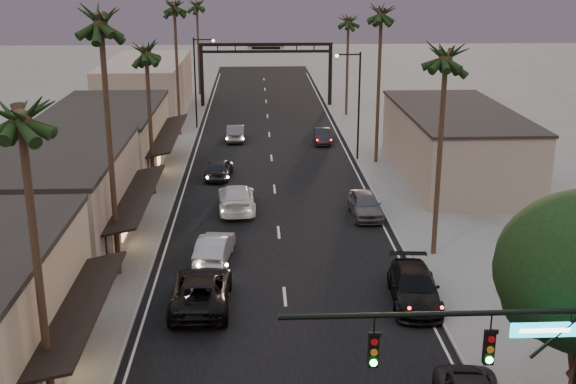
{
  "coord_description": "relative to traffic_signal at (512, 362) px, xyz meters",
  "views": [
    {
      "loc": [
        -1.33,
        -13.35,
        15.54
      ],
      "look_at": [
        0.59,
        28.29,
        2.5
      ],
      "focal_mm": 45.0,
      "sensor_mm": 36.0,
      "label": 1
    }
  ],
  "objects": [
    {
      "name": "arch",
      "position": [
        -5.69,
        66.0,
        0.45
      ],
      "size": [
        15.2,
        0.4,
        7.27
      ],
      "color": "black",
      "rests_on": "ground"
    },
    {
      "name": "palm_lc",
      "position": [
        -14.29,
        32.0,
        5.39
      ],
      "size": [
        3.2,
        3.2,
        12.2
      ],
      "color": "#38281C",
      "rests_on": "ground"
    },
    {
      "name": "oncoming_grey_far",
      "position": [
        -8.89,
        48.68,
        -4.33
      ],
      "size": [
        1.7,
        4.61,
        1.51
      ],
      "primitive_type": "imported",
      "rotation": [
        0.0,
        0.0,
        3.16
      ],
      "color": "#56575C",
      "rests_on": "ground"
    },
    {
      "name": "storefront_mid",
      "position": [
        -18.69,
        22.0,
        -2.33
      ],
      "size": [
        8.0,
        14.0,
        5.5
      ],
      "primitive_type": "cube",
      "color": "gray",
      "rests_on": "ground"
    },
    {
      "name": "storefront_far",
      "position": [
        -18.69,
        38.0,
        -2.58
      ],
      "size": [
        8.0,
        16.0,
        5.0
      ],
      "primitive_type": "cube",
      "color": "tan",
      "rests_on": "ground"
    },
    {
      "name": "curbside_far",
      "position": [
        -0.9,
        47.27,
        -4.41
      ],
      "size": [
        1.56,
        4.13,
        1.35
      ],
      "primitive_type": "imported",
      "rotation": [
        0.0,
        0.0,
        -0.03
      ],
      "color": "black",
      "rests_on": "ground"
    },
    {
      "name": "curbside_grey",
      "position": [
        0.03,
        26.77,
        -4.28
      ],
      "size": [
        2.03,
        4.76,
        1.6
      ],
      "primitive_type": "imported",
      "rotation": [
        0.0,
        0.0,
        0.03
      ],
      "color": "#4E4F54",
      "rests_on": "ground"
    },
    {
      "name": "palm_ld",
      "position": [
        -14.29,
        51.0,
        7.33
      ],
      "size": [
        3.2,
        3.2,
        14.2
      ],
      "color": "#38281C",
      "rests_on": "ground"
    },
    {
      "name": "palm_ra",
      "position": [
        2.91,
        20.0,
        6.36
      ],
      "size": [
        3.2,
        3.2,
        13.2
      ],
      "color": "#38281C",
      "rests_on": "ground"
    },
    {
      "name": "oncoming_silver",
      "position": [
        -9.36,
        19.75,
        -4.32
      ],
      "size": [
        2.2,
        4.8,
        1.53
      ],
      "primitive_type": "imported",
      "rotation": [
        0.0,
        0.0,
        3.01
      ],
      "color": "#A0A0A5",
      "rests_on": "ground"
    },
    {
      "name": "building_right",
      "position": [
        8.31,
        36.0,
        -2.58
      ],
      "size": [
        8.0,
        18.0,
        5.0
      ],
      "primitive_type": "cube",
      "color": "gray",
      "rests_on": "ground"
    },
    {
      "name": "sidewalk_left",
      "position": [
        -15.19,
        48.0,
        -5.02
      ],
      "size": [
        5.0,
        92.0,
        0.12
      ],
      "primitive_type": "cube",
      "color": "slate",
      "rests_on": "ground"
    },
    {
      "name": "palm_lb",
      "position": [
        -14.29,
        18.0,
        8.3
      ],
      "size": [
        3.2,
        3.2,
        15.2
      ],
      "color": "#38281C",
      "rests_on": "ground"
    },
    {
      "name": "oncoming_pickup",
      "position": [
        -9.71,
        14.15,
        -4.26
      ],
      "size": [
        2.81,
        5.97,
        1.65
      ],
      "primitive_type": "imported",
      "rotation": [
        0.0,
        0.0,
        3.13
      ],
      "color": "black",
      "rests_on": "ground"
    },
    {
      "name": "palm_la",
      "position": [
        -14.29,
        5.0,
        6.36
      ],
      "size": [
        3.2,
        3.2,
        13.2
      ],
      "color": "#38281C",
      "rests_on": "ground"
    },
    {
      "name": "storefront_dist",
      "position": [
        -18.69,
        61.0,
        -2.08
      ],
      "size": [
        8.0,
        20.0,
        6.0
      ],
      "primitive_type": "cube",
      "color": "gray",
      "rests_on": "ground"
    },
    {
      "name": "oncoming_dgrey",
      "position": [
        -9.86,
        36.18,
        -4.31
      ],
      "size": [
        2.27,
        4.7,
        1.55
      ],
      "primitive_type": "imported",
      "rotation": [
        0.0,
        0.0,
        3.04
      ],
      "color": "black",
      "rests_on": "ground"
    },
    {
      "name": "road",
      "position": [
        -5.69,
        41.0,
        -5.08
      ],
      "size": [
        14.0,
        120.0,
        0.02
      ],
      "primitive_type": "cube",
      "color": "black",
      "rests_on": "ground"
    },
    {
      "name": "streetlight_left",
      "position": [
        -12.61,
        54.0,
        0.25
      ],
      "size": [
        2.13,
        0.3,
        9.0
      ],
      "color": "black",
      "rests_on": "ground"
    },
    {
      "name": "oncoming_white",
      "position": [
        -8.33,
        28.46,
        -4.24
      ],
      "size": [
        2.66,
        5.93,
        1.69
      ],
      "primitive_type": "imported",
      "rotation": [
        0.0,
        0.0,
        3.19
      ],
      "color": "silver",
      "rests_on": "ground"
    },
    {
      "name": "streetlight_right",
      "position": [
        1.23,
        41.0,
        0.25
      ],
      "size": [
        2.13,
        0.3,
        9.0
      ],
      "color": "black",
      "rests_on": "ground"
    },
    {
      "name": "palm_rc",
      "position": [
        2.91,
        60.0,
        5.39
      ],
      "size": [
        3.2,
        3.2,
        12.2
      ],
      "color": "#38281C",
      "rests_on": "ground"
    },
    {
      "name": "palm_rb",
      "position": [
        2.91,
        40.0,
        7.33
      ],
      "size": [
        3.2,
        3.2,
        14.2
      ],
      "color": "#38281C",
      "rests_on": "ground"
    },
    {
      "name": "ground",
      "position": [
        -5.69,
        36.0,
        -5.08
      ],
      "size": [
        200.0,
        200.0,
        0.0
      ],
      "primitive_type": "plane",
      "color": "slate",
      "rests_on": "ground"
    },
    {
      "name": "traffic_signal",
      "position": [
        0.0,
        0.0,
        0.0
      ],
      "size": [
        8.51,
        0.22,
        7.8
      ],
      "color": "black",
      "rests_on": "ground"
    },
    {
      "name": "curbside_black",
      "position": [
        0.51,
        14.07,
        -4.28
      ],
      "size": [
        2.7,
        5.71,
        1.61
      ],
      "primitive_type": "imported",
      "rotation": [
        0.0,
        0.0,
        -0.08
      ],
      "color": "black",
      "rests_on": "ground"
    },
    {
      "name": "palm_far",
      "position": [
        -13.99,
        74.0,
        6.36
      ],
      "size": [
        3.2,
        3.2,
        13.2
      ],
      "color": "#38281C",
      "rests_on": "ground"
    },
    {
      "name": "sidewalk_right",
      "position": [
        3.81,
        48.0,
        -5.02
      ],
      "size": [
        5.0,
        92.0,
        0.12
      ],
      "primitive_type": "cube",
      "color": "slate",
      "rests_on": "ground"
    }
  ]
}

